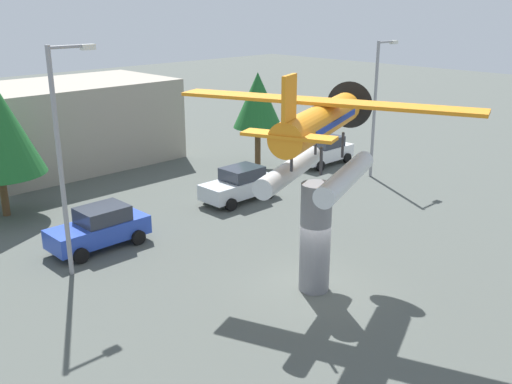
# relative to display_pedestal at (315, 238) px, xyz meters

# --- Properties ---
(ground_plane) EXTENTS (140.00, 140.00, 0.00)m
(ground_plane) POSITION_rel_display_pedestal_xyz_m (0.00, 0.00, -2.01)
(ground_plane) COLOR #4C514C
(display_pedestal) EXTENTS (1.10, 1.10, 4.01)m
(display_pedestal) POSITION_rel_display_pedestal_xyz_m (0.00, 0.00, 0.00)
(display_pedestal) COLOR slate
(display_pedestal) RESTS_ON ground
(floatplane_monument) EXTENTS (7.19, 10.10, 4.00)m
(floatplane_monument) POSITION_rel_display_pedestal_xyz_m (0.12, 0.05, 3.68)
(floatplane_monument) COLOR silver
(floatplane_monument) RESTS_ON display_pedestal
(car_mid_blue) EXTENTS (4.20, 2.02, 1.76)m
(car_mid_blue) POSITION_rel_display_pedestal_xyz_m (-3.55, 8.82, -1.13)
(car_mid_blue) COLOR #2847B7
(car_mid_blue) RESTS_ON ground
(car_far_silver) EXTENTS (4.20, 2.02, 1.76)m
(car_far_silver) POSITION_rel_display_pedestal_xyz_m (4.85, 9.18, -1.13)
(car_far_silver) COLOR silver
(car_far_silver) RESTS_ON ground
(car_distant_white) EXTENTS (4.20, 2.02, 1.76)m
(car_distant_white) POSITION_rel_display_pedestal_xyz_m (13.58, 10.66, -1.13)
(car_distant_white) COLOR white
(car_distant_white) RESTS_ON ground
(streetlight_primary) EXTENTS (1.84, 0.28, 8.56)m
(streetlight_primary) POSITION_rel_display_pedestal_xyz_m (-5.51, 7.30, 2.92)
(streetlight_primary) COLOR gray
(streetlight_primary) RESTS_ON ground
(streetlight_secondary) EXTENTS (1.84, 0.28, 7.87)m
(streetlight_secondary) POSITION_rel_display_pedestal_xyz_m (13.61, 6.93, 2.56)
(streetlight_secondary) COLOR gray
(streetlight_secondary) RESTS_ON ground
(storefront_building) EXTENTS (12.00, 7.46, 5.19)m
(storefront_building) POSITION_rel_display_pedestal_xyz_m (2.39, 22.00, 0.59)
(storefront_building) COLOR #9E9384
(storefront_building) RESTS_ON ground
(tree_center_back) EXTENTS (3.02, 3.02, 5.92)m
(tree_center_back) POSITION_rel_display_pedestal_xyz_m (10.00, 13.06, 2.21)
(tree_center_back) COLOR brown
(tree_center_back) RESTS_ON ground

